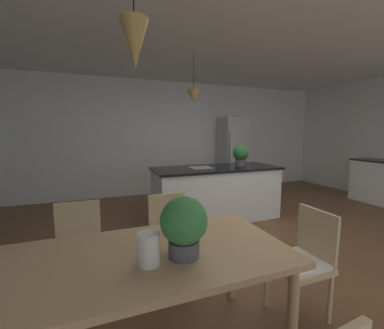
{
  "coord_description": "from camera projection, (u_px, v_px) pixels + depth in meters",
  "views": [
    {
      "loc": [
        -1.84,
        -2.6,
        1.49
      ],
      "look_at": [
        -0.66,
        0.54,
        1.05
      ],
      "focal_mm": 22.78,
      "sensor_mm": 36.0,
      "label": 1
    }
  ],
  "objects": [
    {
      "name": "ground_plane",
      "position": [
        252.0,
        246.0,
        3.25
      ],
      "size": [
        10.0,
        8.4,
        0.04
      ],
      "primitive_type": "cube",
      "color": "brown"
    },
    {
      "name": "ceiling_slab",
      "position": [
        260.0,
        25.0,
        2.89
      ],
      "size": [
        10.0,
        8.4,
        0.12
      ],
      "primitive_type": "cube",
      "color": "white"
    },
    {
      "name": "wall_back_kitchen",
      "position": [
        178.0,
        138.0,
        6.09
      ],
      "size": [
        10.0,
        0.12,
        2.7
      ],
      "primitive_type": "cube",
      "color": "white",
      "rests_on": "ground_plane"
    },
    {
      "name": "dining_table",
      "position": [
        140.0,
        266.0,
        1.49
      ],
      "size": [
        1.87,
        0.89,
        0.75
      ],
      "color": "tan",
      "rests_on": "ground_plane"
    },
    {
      "name": "chair_far_right",
      "position": [
        170.0,
        235.0,
        2.42
      ],
      "size": [
        0.4,
        0.4,
        0.87
      ],
      "color": "tan",
      "rests_on": "ground_plane"
    },
    {
      "name": "chair_far_left",
      "position": [
        78.0,
        250.0,
        2.12
      ],
      "size": [
        0.42,
        0.42,
        0.87
      ],
      "color": "tan",
      "rests_on": "ground_plane"
    },
    {
      "name": "chair_kitchen_end",
      "position": [
        303.0,
        259.0,
        1.97
      ],
      "size": [
        0.4,
        0.4,
        0.87
      ],
      "color": "tan",
      "rests_on": "ground_plane"
    },
    {
      "name": "kitchen_island",
      "position": [
        216.0,
        192.0,
        4.22
      ],
      "size": [
        2.17,
        0.87,
        0.91
      ],
      "color": "white",
      "rests_on": "ground_plane"
    },
    {
      "name": "refrigerator",
      "position": [
        233.0,
        154.0,
        6.25
      ],
      "size": [
        0.68,
        0.67,
        1.87
      ],
      "color": "#B2B5B7",
      "rests_on": "ground_plane"
    },
    {
      "name": "pendant_over_table",
      "position": [
        135.0,
        44.0,
        1.35
      ],
      "size": [
        0.16,
        0.16,
        0.86
      ],
      "color": "black"
    },
    {
      "name": "pendant_over_island_main",
      "position": [
        193.0,
        96.0,
        3.86
      ],
      "size": [
        0.21,
        0.21,
        0.72
      ],
      "color": "black"
    },
    {
      "name": "potted_plant_on_island",
      "position": [
        241.0,
        154.0,
        4.3
      ],
      "size": [
        0.28,
        0.28,
        0.37
      ],
      "color": "#4C4C51",
      "rests_on": "kitchen_island"
    },
    {
      "name": "potted_plant_on_table",
      "position": [
        184.0,
        224.0,
        1.43
      ],
      "size": [
        0.28,
        0.28,
        0.36
      ],
      "color": "#4C4C51",
      "rests_on": "dining_table"
    },
    {
      "name": "vase_on_dining_table",
      "position": [
        149.0,
        249.0,
        1.36
      ],
      "size": [
        0.13,
        0.13,
        0.18
      ],
      "color": "silver",
      "rests_on": "dining_table"
    }
  ]
}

